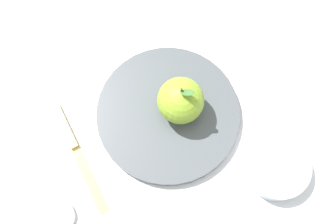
% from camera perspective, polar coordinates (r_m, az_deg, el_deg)
% --- Properties ---
extents(ground_plane, '(2.40, 2.40, 0.00)m').
position_cam_1_polar(ground_plane, '(0.74, -1.93, -2.94)').
color(ground_plane, silver).
extents(dinner_plate, '(0.26, 0.26, 0.02)m').
position_cam_1_polar(dinner_plate, '(0.73, -0.00, -0.23)').
color(dinner_plate, '#4C5156').
rests_on(dinner_plate, ground_plane).
extents(apple, '(0.08, 0.08, 0.10)m').
position_cam_1_polar(apple, '(0.69, 1.80, 1.64)').
color(apple, '#8CB22D').
rests_on(apple, dinner_plate).
extents(side_bowl, '(0.11, 0.11, 0.03)m').
position_cam_1_polar(side_bowl, '(0.73, 15.19, -7.55)').
color(side_bowl, silver).
rests_on(side_bowl, ground_plane).
extents(knife, '(0.19, 0.14, 0.01)m').
position_cam_1_polar(knife, '(0.74, -13.06, -4.83)').
color(knife, '#D8B766').
rests_on(knife, ground_plane).
extents(spoon, '(0.15, 0.12, 0.01)m').
position_cam_1_polar(spoon, '(0.73, -14.95, -12.41)').
color(spoon, silver).
rests_on(spoon, ground_plane).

